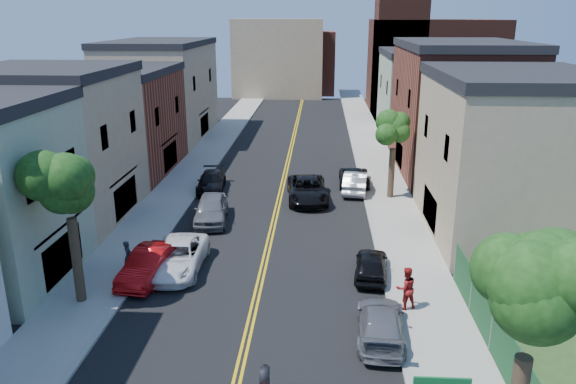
% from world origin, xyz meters
% --- Properties ---
extents(sidewalk_left, '(3.20, 100.00, 0.15)m').
position_xyz_m(sidewalk_left, '(-7.90, 40.00, 0.07)').
color(sidewalk_left, gray).
rests_on(sidewalk_left, ground).
extents(sidewalk_right, '(3.20, 100.00, 0.15)m').
position_xyz_m(sidewalk_right, '(7.90, 40.00, 0.07)').
color(sidewalk_right, gray).
rests_on(sidewalk_right, ground).
extents(curb_left, '(0.30, 100.00, 0.15)m').
position_xyz_m(curb_left, '(-6.15, 40.00, 0.07)').
color(curb_left, gray).
rests_on(curb_left, ground).
extents(curb_right, '(0.30, 100.00, 0.15)m').
position_xyz_m(curb_right, '(6.15, 40.00, 0.07)').
color(curb_right, gray).
rests_on(curb_right, ground).
extents(bldg_left_tan_near, '(9.00, 10.00, 9.00)m').
position_xyz_m(bldg_left_tan_near, '(-14.00, 25.00, 4.50)').
color(bldg_left_tan_near, '#998466').
rests_on(bldg_left_tan_near, ground).
extents(bldg_left_brick, '(9.00, 12.00, 8.00)m').
position_xyz_m(bldg_left_brick, '(-14.00, 36.00, 4.00)').
color(bldg_left_brick, brown).
rests_on(bldg_left_brick, ground).
extents(bldg_left_tan_far, '(9.00, 16.00, 9.50)m').
position_xyz_m(bldg_left_tan_far, '(-14.00, 50.00, 4.75)').
color(bldg_left_tan_far, '#998466').
rests_on(bldg_left_tan_far, ground).
extents(bldg_right_tan, '(9.00, 12.00, 9.00)m').
position_xyz_m(bldg_right_tan, '(14.00, 24.00, 4.50)').
color(bldg_right_tan, '#998466').
rests_on(bldg_right_tan, ground).
extents(bldg_right_brick, '(9.00, 14.00, 10.00)m').
position_xyz_m(bldg_right_brick, '(14.00, 38.00, 5.00)').
color(bldg_right_brick, brown).
rests_on(bldg_right_brick, ground).
extents(bldg_right_palegrn, '(9.00, 12.00, 8.50)m').
position_xyz_m(bldg_right_palegrn, '(14.00, 52.00, 4.25)').
color(bldg_right_palegrn, gray).
rests_on(bldg_right_palegrn, ground).
extents(church, '(16.20, 14.20, 22.60)m').
position_xyz_m(church, '(16.33, 67.07, 7.24)').
color(church, '#4C2319').
rests_on(church, ground).
extents(backdrop_left, '(14.00, 8.00, 12.00)m').
position_xyz_m(backdrop_left, '(-4.00, 82.00, 6.00)').
color(backdrop_left, '#998466').
rests_on(backdrop_left, ground).
extents(backdrop_center, '(10.00, 8.00, 10.00)m').
position_xyz_m(backdrop_center, '(0.00, 86.00, 5.00)').
color(backdrop_center, brown).
rests_on(backdrop_center, ground).
extents(fence_right, '(0.04, 15.00, 1.90)m').
position_xyz_m(fence_right, '(9.50, 9.50, 1.10)').
color(fence_right, '#143F1E').
rests_on(fence_right, sidewalk_right).
extents(tree_left_mid, '(5.20, 5.20, 9.29)m').
position_xyz_m(tree_left_mid, '(-7.88, 14.01, 6.58)').
color(tree_left_mid, '#382C1C').
rests_on(tree_left_mid, sidewalk_left).
extents(tree_right_corner, '(5.80, 5.80, 10.35)m').
position_xyz_m(tree_right_corner, '(7.93, 4.01, 7.31)').
color(tree_right_corner, '#382C1C').
rests_on(tree_right_corner, sidewalk_right).
extents(tree_right_far, '(4.40, 4.40, 8.03)m').
position_xyz_m(tree_right_far, '(7.92, 30.01, 5.76)').
color(tree_right_far, '#382C1C').
rests_on(tree_right_far, sidewalk_right).
extents(red_sedan, '(2.23, 4.84, 1.54)m').
position_xyz_m(red_sedan, '(-5.50, 16.58, 0.77)').
color(red_sedan, '#B60C0E').
rests_on(red_sedan, ground).
extents(white_pickup, '(2.52, 5.43, 1.51)m').
position_xyz_m(white_pickup, '(-4.34, 17.60, 0.75)').
color(white_pickup, silver).
rests_on(white_pickup, ground).
extents(grey_car_left, '(2.50, 5.14, 1.69)m').
position_xyz_m(grey_car_left, '(-3.96, 24.69, 0.84)').
color(grey_car_left, slate).
rests_on(grey_car_left, ground).
extents(black_car_left, '(2.34, 4.91, 1.38)m').
position_xyz_m(black_car_left, '(-5.21, 31.21, 0.69)').
color(black_car_left, black).
rests_on(black_car_left, ground).
extents(grey_car_right, '(2.25, 4.82, 1.36)m').
position_xyz_m(grey_car_right, '(5.41, 11.89, 0.68)').
color(grey_car_right, slate).
rests_on(grey_car_right, ground).
extents(black_car_right, '(2.02, 4.10, 1.34)m').
position_xyz_m(black_car_right, '(5.50, 17.45, 0.67)').
color(black_car_right, black).
rests_on(black_car_right, ground).
extents(silver_car_right, '(2.18, 4.93, 1.57)m').
position_xyz_m(silver_car_right, '(5.50, 31.52, 0.79)').
color(silver_car_right, '#A5A6AD').
rests_on(silver_car_right, ground).
extents(dark_car_right_far, '(2.31, 4.88, 1.35)m').
position_xyz_m(dark_car_right_far, '(5.50, 33.40, 0.67)').
color(dark_car_right_far, black).
rests_on(dark_car_right_far, ground).
extents(black_suv_lane, '(3.19, 6.08, 1.63)m').
position_xyz_m(black_suv_lane, '(2.00, 29.28, 0.82)').
color(black_suv_lane, black).
rests_on(black_suv_lane, ground).
extents(pedestrian_left, '(0.47, 0.64, 1.64)m').
position_xyz_m(pedestrian_left, '(-6.70, 17.03, 0.97)').
color(pedestrian_left, '#222229').
rests_on(pedestrian_left, sidewalk_left).
extents(pedestrian_right, '(1.14, 1.01, 1.95)m').
position_xyz_m(pedestrian_right, '(6.70, 14.13, 1.12)').
color(pedestrian_right, maroon).
rests_on(pedestrian_right, sidewalk_right).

